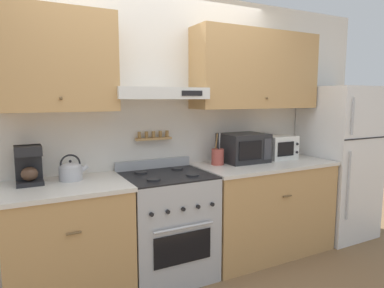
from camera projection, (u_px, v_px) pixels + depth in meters
wall_back at (164, 108)px, 3.18m from camera, size 5.20×0.46×2.55m
counter_left at (68, 243)px, 2.62m from camera, size 0.90×0.69×0.93m
counter_right at (263, 207)px, 3.49m from camera, size 1.40×0.69×0.93m
stove_range at (167, 225)px, 3.00m from camera, size 0.74×0.68×1.00m
refrigerator at (338, 162)px, 3.91m from camera, size 0.70×0.71×1.70m
tea_kettle at (71, 171)px, 2.69m from camera, size 0.23×0.18×0.21m
coffee_maker at (29, 165)px, 2.57m from camera, size 0.19×0.20×0.29m
microwave at (243, 148)px, 3.47m from camera, size 0.44×0.39×0.29m
utensil_crock at (218, 156)px, 3.32m from camera, size 0.12×0.12×0.31m
toaster_oven at (278, 147)px, 3.66m from camera, size 0.33×0.30×0.24m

